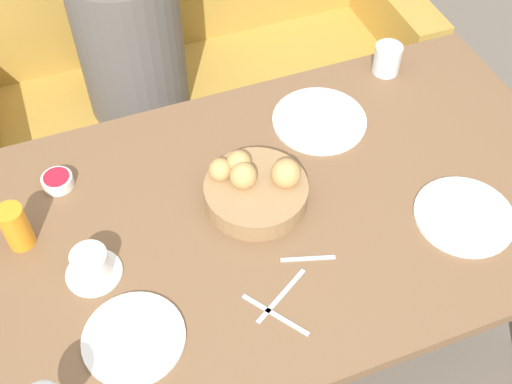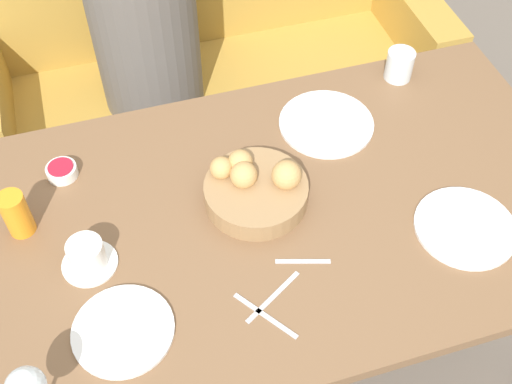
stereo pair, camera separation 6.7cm
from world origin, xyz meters
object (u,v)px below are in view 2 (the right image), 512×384
seated_person (153,78)px  jam_bowl_berry (62,171)px  juice_glass (16,214)px  plate_far_center (326,123)px  spoon_coffee (303,261)px  couch (208,79)px  knife_silver (273,297)px  coffee_cup (87,256)px  plate_near_right (465,227)px  water_tumbler (399,65)px  fork_silver (265,316)px  bread_basket (256,187)px  plate_near_left (123,330)px

seated_person → jam_bowl_berry: bearing=-118.2°
seated_person → juice_glass: bearing=-120.1°
plate_far_center → spoon_coffee: bearing=-117.6°
couch → seated_person: size_ratio=1.49×
knife_silver → seated_person: bearing=94.6°
juice_glass → coffee_cup: bearing=-46.4°
plate_near_right → juice_glass: bearing=163.2°
plate_far_center → water_tumbler: 0.30m
coffee_cup → fork_silver: bearing=-35.2°
plate_near_right → plate_far_center: same height
juice_glass → water_tumbler: size_ratio=1.35×
bread_basket → juice_glass: (-0.56, 0.07, 0.02)m
seated_person → knife_silver: (0.09, -1.09, 0.25)m
coffee_cup → jam_bowl_berry: (-0.03, 0.29, -0.02)m
knife_silver → spoon_coffee: 0.12m
plate_near_right → spoon_coffee: 0.40m
jam_bowl_berry → spoon_coffee: bearing=-40.6°
fork_silver → knife_silver: size_ratio=0.96×
water_tumbler → coffee_cup: bearing=-157.5°
juice_glass → jam_bowl_berry: (0.11, 0.14, -0.04)m
plate_near_right → seated_person: bearing=119.2°
jam_bowl_berry → coffee_cup: bearing=-84.1°
jam_bowl_berry → water_tumbler: bearing=5.9°
juice_glass → fork_silver: bearing=-38.9°
coffee_cup → spoon_coffee: (0.47, -0.14, -0.03)m
fork_silver → plate_near_right: bearing=9.1°
plate_near_right → plate_far_center: size_ratio=0.94×
bread_basket → coffee_cup: size_ratio=1.99×
couch → spoon_coffee: couch is taller
bread_basket → plate_near_left: bearing=-144.5°
plate_near_right → knife_silver: bearing=-174.8°
seated_person → bread_basket: bearing=-80.7°
plate_near_right → knife_silver: size_ratio=1.61×
couch → plate_near_left: size_ratio=7.87×
knife_silver → plate_near_left: bearing=177.7°
fork_silver → spoon_coffee: 0.16m
seated_person → bread_basket: seated_person is taller
plate_near_left → water_tumbler: 1.08m
plate_near_right → jam_bowl_berry: jam_bowl_berry is taller
bread_basket → fork_silver: bread_basket is taller
seated_person → knife_silver: size_ratio=7.66×
couch → knife_silver: couch is taller
fork_silver → water_tumbler: bearing=46.4°
couch → water_tumbler: size_ratio=19.48×
seated_person → coffee_cup: bearing=-108.0°
bread_basket → fork_silver: 0.33m
couch → water_tumbler: (0.43, -0.65, 0.47)m
plate_far_center → knife_silver: plate_far_center is taller
jam_bowl_berry → spoon_coffee: size_ratio=0.62×
plate_near_right → fork_silver: (-0.53, -0.08, -0.00)m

